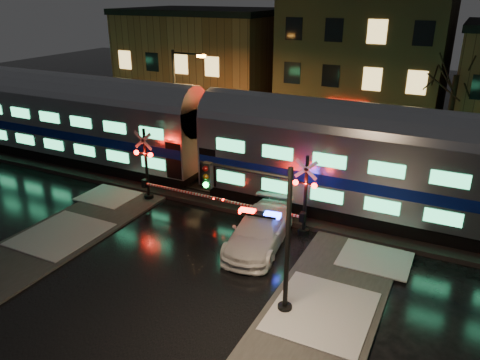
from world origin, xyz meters
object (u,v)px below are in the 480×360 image
crossing_signal_left (151,173)px  streetlight (178,99)px  traffic_light (264,235)px  crossing_signal_right (297,203)px  police_car (259,230)px

crossing_signal_left → streetlight: 7.59m
traffic_light → streetlight: (-11.79, 12.52, 1.27)m
crossing_signal_right → police_car: bearing=-122.0°
police_car → crossing_signal_left: (-7.36, 1.81, 0.92)m
streetlight → crossing_signal_right: bearing=-31.4°
crossing_signal_right → streetlight: streetlight is taller
crossing_signal_left → streetlight: bearing=110.4°
streetlight → crossing_signal_left: bearing=-69.6°
crossing_signal_right → crossing_signal_left: (-8.49, 0.00, 0.05)m
crossing_signal_left → streetlight: (-2.49, 6.69, 2.58)m
police_car → streetlight: bearing=132.1°
traffic_light → crossing_signal_right: bearing=87.5°
crossing_signal_left → crossing_signal_right: bearing=-0.0°
police_car → crossing_signal_left: crossing_signal_left is taller
traffic_light → streetlight: 17.24m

